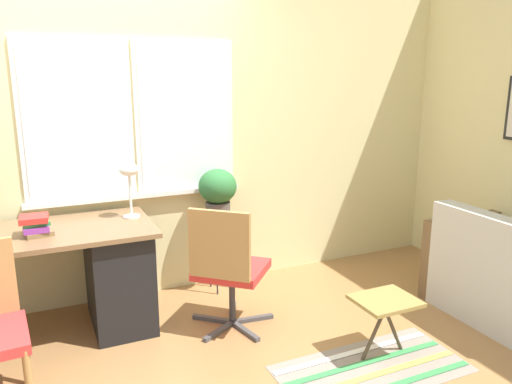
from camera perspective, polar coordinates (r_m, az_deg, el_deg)
ground_plane at (r=3.53m, az=-15.60°, el=-16.91°), size 14.00×14.00×0.00m
wall_back_with_window at (r=3.90m, az=-18.59°, el=6.76°), size 9.00×0.12×2.70m
wall_right_with_picture at (r=4.70m, az=25.16°, el=7.23°), size 0.08×9.00×2.70m
desk_lamp at (r=3.62m, az=-14.30°, el=1.88°), size 0.14×0.14×0.39m
book_stack at (r=3.47m, az=-23.86°, el=-3.49°), size 0.20×0.18×0.13m
office_chair_swivel at (r=3.45m, az=-3.21°, el=-8.58°), size 0.64×0.64×0.91m
plant_stand at (r=4.05m, az=-4.33°, el=-4.00°), size 0.22×0.22×0.64m
potted_plant at (r=3.97m, az=-4.41°, el=0.29°), size 0.30×0.30×0.38m
floor_rug_striped at (r=3.30m, az=13.10°, el=-19.05°), size 1.17×0.58×0.01m
folding_stool at (r=3.29m, az=14.56°, el=-12.34°), size 0.38×0.32×0.39m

